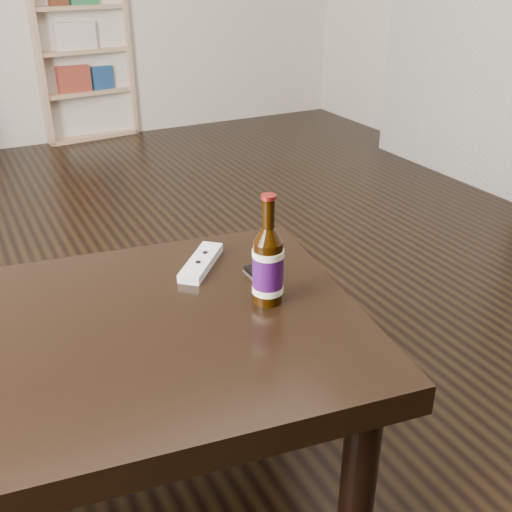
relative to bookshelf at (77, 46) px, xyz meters
name	(u,v)px	position (x,y,z in m)	size (l,w,h in m)	color
floor	(175,390)	(-0.47, -3.09, -0.64)	(5.00, 6.00, 0.01)	black
bookshelf	(77,46)	(0.00, 0.00, 0.00)	(0.69, 0.37, 1.23)	#A57555
coffee_table	(56,367)	(-0.83, -3.42, -0.21)	(1.42, 0.95, 0.50)	black
beer_bottle	(268,266)	(-0.36, -3.49, -0.05)	(0.08, 0.08, 0.26)	black
phone	(260,275)	(-0.32, -3.38, -0.13)	(0.05, 0.09, 0.02)	silver
remote	(201,262)	(-0.43, -3.26, -0.13)	(0.17, 0.19, 0.02)	silver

